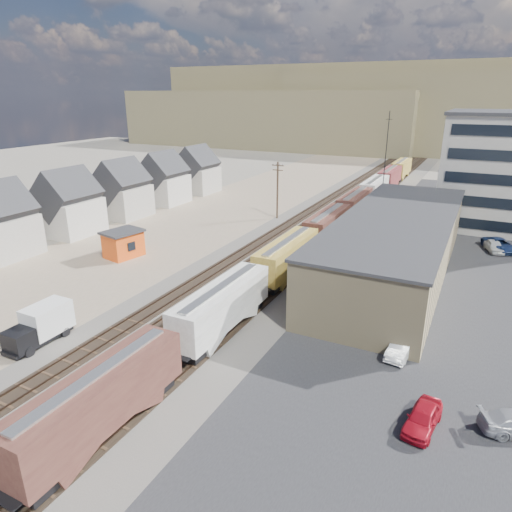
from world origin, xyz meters
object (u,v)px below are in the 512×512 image
at_px(freight_train, 342,213).
at_px(maintenance_shed, 123,243).
at_px(parked_car_white, 401,347).
at_px(parked_car_red, 423,418).
at_px(parked_car_blue, 499,245).
at_px(utility_pole_north, 277,189).
at_px(box_truck, 41,325).

height_order(freight_train, maintenance_shed, freight_train).
height_order(freight_train, parked_car_white, freight_train).
distance_m(parked_car_red, parked_car_blue, 43.33).
bearing_deg(utility_pole_north, maintenance_shed, -110.62).
bearing_deg(utility_pole_north, box_truck, -91.47).
relative_size(utility_pole_north, parked_car_white, 2.16).
distance_m(freight_train, parked_car_white, 37.98).
xyz_separation_m(utility_pole_north, maintenance_shed, (-10.43, -27.71, -3.41)).
relative_size(freight_train, parked_car_blue, 19.98).
height_order(box_truck, parked_car_white, box_truck).
relative_size(box_truck, maintenance_shed, 1.09).
bearing_deg(parked_car_red, box_truck, -165.67).
bearing_deg(maintenance_shed, utility_pole_north, 69.38).
bearing_deg(utility_pole_north, parked_car_red, -55.63).
distance_m(box_truck, parked_car_blue, 59.29).
bearing_deg(parked_car_white, box_truck, -150.68).
bearing_deg(freight_train, parked_car_blue, -0.26).
bearing_deg(maintenance_shed, parked_car_red, -22.73).
bearing_deg(parked_car_red, maintenance_shed, 165.28).
bearing_deg(freight_train, utility_pole_north, 171.81).
xyz_separation_m(maintenance_shed, parked_car_white, (38.30, -8.64, -1.13)).
bearing_deg(box_truck, parked_car_red, 6.32).
bearing_deg(parked_car_white, utility_pole_north, 134.13).
distance_m(utility_pole_north, box_truck, 48.66).
bearing_deg(freight_train, parked_car_white, -65.76).
xyz_separation_m(parked_car_red, parked_car_blue, (4.60, 43.09, 0.06)).
height_order(maintenance_shed, parked_car_red, maintenance_shed).
xyz_separation_m(box_truck, parked_car_white, (29.12, 12.16, -0.92)).
bearing_deg(parked_car_blue, parked_car_red, -124.88).
xyz_separation_m(utility_pole_north, parked_car_red, (30.76, -44.97, -4.53)).
xyz_separation_m(utility_pole_north, box_truck, (-1.25, -48.51, -3.62)).
xyz_separation_m(freight_train, parked_car_white, (15.57, -34.58, -2.03)).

